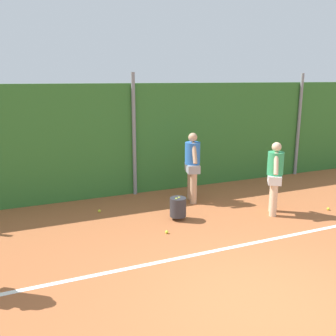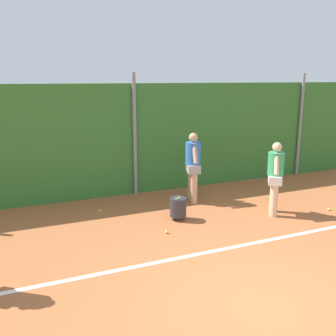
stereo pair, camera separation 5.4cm
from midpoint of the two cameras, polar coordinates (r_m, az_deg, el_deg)
ground_plane at (r=6.90m, az=5.42°, el=-12.81°), size 29.18×29.18×0.00m
hedge_fence_backdrop at (r=10.07m, az=-5.60°, el=4.31°), size 18.97×0.25×2.92m
fence_post_center at (r=9.89m, az=-5.31°, el=4.95°), size 0.10×0.10×3.19m
fence_post_right at (r=12.68m, az=19.03°, el=6.15°), size 0.10×0.10×3.19m
court_baseline_paint at (r=6.93m, az=5.28°, el=-12.66°), size 13.86×0.10×0.01m
player_midcourt at (r=8.82m, az=15.67°, el=-0.90°), size 0.52×0.59×1.66m
player_backcourt_far at (r=9.38m, az=3.54°, el=0.69°), size 0.42×0.71×1.74m
ball_hopper at (r=8.31m, az=1.33°, el=-5.91°), size 0.36×0.36×0.51m
tennis_ball_2 at (r=8.97m, az=-10.50°, el=-6.41°), size 0.07×0.07×0.07m
tennis_ball_3 at (r=9.72m, az=22.91°, el=-5.71°), size 0.07×0.07×0.07m
tennis_ball_5 at (r=7.68m, az=-0.39°, el=-9.66°), size 0.07×0.07×0.07m
tennis_ball_6 at (r=11.62m, az=15.39°, el=-2.07°), size 0.07×0.07×0.07m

